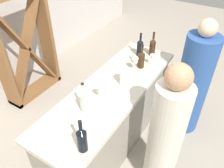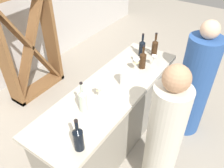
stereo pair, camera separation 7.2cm
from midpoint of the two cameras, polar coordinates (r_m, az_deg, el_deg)
ground_plane at (r=3.10m, az=0.68°, el=-14.23°), size 12.00×12.00×0.00m
bar_counter at (r=2.75m, az=0.75°, el=-8.31°), size 2.05×0.64×0.92m
wine_rack at (r=3.64m, az=-19.54°, el=8.90°), size 0.91×0.28×1.62m
wine_bottle_leftmost_near_black at (r=1.82m, az=-7.30°, el=-13.31°), size 0.08×0.08×0.32m
wine_bottle_second_left_clear_pale at (r=2.11m, az=-6.36°, el=-4.06°), size 0.08×0.08×0.33m
wine_bottle_center_amber_brown at (r=2.72m, az=8.43°, el=6.07°), size 0.08×0.08×0.30m
wine_bottle_second_right_near_black at (r=2.96m, az=8.21°, el=9.00°), size 0.08×0.08×0.31m
wine_bottle_rightmost_amber_brown at (r=2.99m, az=11.33°, el=9.01°), size 0.08×0.08×0.32m
wine_glass_near_left at (r=2.78m, az=11.22°, el=6.26°), size 0.07×0.07×0.15m
wine_glass_near_center at (r=2.67m, az=6.86°, el=5.30°), size 0.08×0.08×0.16m
wine_glass_near_right at (r=2.26m, az=-2.44°, el=-1.51°), size 0.06×0.06×0.14m
water_pitcher at (r=2.44m, az=4.01°, el=1.58°), size 0.10×0.10×0.18m
person_left_guest at (r=2.26m, az=13.69°, el=-13.26°), size 0.38×0.38×1.54m
person_center_guest at (r=2.99m, az=20.57°, el=-0.45°), size 0.41×0.41×1.55m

